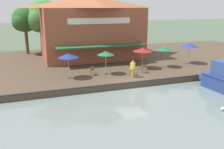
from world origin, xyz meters
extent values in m
plane|color=#4C5B47|center=(0.00, 0.00, 0.00)|extent=(220.00, 220.00, 0.00)
cube|color=#4C3D2D|center=(-11.00, 0.00, 0.30)|extent=(22.00, 56.00, 0.60)
cube|color=#2D2D33|center=(-0.10, 0.00, 0.65)|extent=(0.20, 50.40, 0.10)
cube|color=brown|center=(-13.52, -0.44, 3.94)|extent=(9.15, 12.85, 6.68)
pyramid|color=#9E5638|center=(-13.52, -0.44, 8.04)|extent=(9.61, 13.49, 1.52)
cube|color=#235633|center=(-8.05, -0.44, 2.90)|extent=(1.80, 10.92, 0.16)
cube|color=silver|center=(-8.91, -0.44, 5.78)|extent=(0.08, 7.71, 0.70)
cylinder|color=#B7B7B7|center=(-3.58, -5.26, 1.76)|extent=(0.06, 0.06, 2.32)
cylinder|color=#2D2D33|center=(-3.58, -5.26, 0.63)|extent=(0.36, 0.36, 0.06)
cone|color=navy|center=(-3.58, -5.26, 2.86)|extent=(1.98, 1.98, 0.40)
cone|color=yellow|center=(-3.58, -5.26, 2.88)|extent=(1.22, 1.22, 0.32)
sphere|color=yellow|center=(-3.58, -5.26, 3.06)|extent=(0.08, 0.08, 0.08)
cylinder|color=#B7B7B7|center=(-5.27, 9.86, 1.79)|extent=(0.06, 0.06, 2.37)
cylinder|color=#2D2D33|center=(-5.27, 9.86, 0.63)|extent=(0.36, 0.36, 0.06)
cone|color=navy|center=(-5.27, 9.86, 2.90)|extent=(2.24, 2.24, 0.47)
cone|color=white|center=(-5.27, 9.86, 2.92)|extent=(1.39, 1.39, 0.37)
sphere|color=white|center=(-5.27, 9.86, 3.14)|extent=(0.08, 0.08, 0.08)
cylinder|color=#B7B7B7|center=(-4.80, 3.29, 1.71)|extent=(0.06, 0.06, 2.21)
cylinder|color=#2D2D33|center=(-4.80, 3.29, 0.63)|extent=(0.36, 0.36, 0.06)
cone|color=maroon|center=(-4.80, 3.29, 2.75)|extent=(2.11, 2.11, 0.39)
cone|color=white|center=(-4.80, 3.29, 2.77)|extent=(1.31, 1.31, 0.31)
sphere|color=white|center=(-4.80, 3.29, 2.95)|extent=(0.08, 0.08, 0.08)
cylinder|color=#B7B7B7|center=(-4.53, 5.99, 1.73)|extent=(0.06, 0.06, 2.26)
cylinder|color=#2D2D33|center=(-4.53, 5.99, 0.63)|extent=(0.36, 0.36, 0.06)
cone|color=#19663D|center=(-4.53, 5.99, 2.79)|extent=(1.80, 1.80, 0.44)
cone|color=silver|center=(-4.53, 5.99, 2.81)|extent=(1.12, 1.12, 0.35)
sphere|color=silver|center=(-4.53, 5.99, 3.01)|extent=(0.08, 0.08, 0.08)
cylinder|color=#B7B7B7|center=(-3.82, -1.37, 1.74)|extent=(0.06, 0.06, 2.28)
cylinder|color=#2D2D33|center=(-3.82, -1.37, 0.63)|extent=(0.36, 0.36, 0.06)
cone|color=#19663D|center=(-3.82, -1.37, 2.82)|extent=(1.76, 1.76, 0.37)
cone|color=silver|center=(-3.82, -1.37, 2.84)|extent=(1.09, 1.09, 0.30)
sphere|color=silver|center=(-3.82, -1.37, 3.00)|extent=(0.08, 0.08, 0.08)
cube|color=brown|center=(-3.65, -2.51, 0.81)|extent=(0.05, 0.05, 0.42)
cube|color=brown|center=(-3.57, -2.90, 0.81)|extent=(0.05, 0.05, 0.42)
cube|color=brown|center=(-4.04, -2.59, 0.81)|extent=(0.05, 0.05, 0.42)
cube|color=brown|center=(-3.96, -2.98, 0.81)|extent=(0.05, 0.05, 0.42)
cube|color=brown|center=(-3.80, -2.74, 1.03)|extent=(0.52, 0.52, 0.05)
cube|color=brown|center=(-4.00, -2.79, 1.25)|extent=(0.13, 0.44, 0.40)
cube|color=brown|center=(-2.64, 2.82, 0.81)|extent=(0.05, 0.05, 0.42)
cube|color=brown|center=(-2.74, 2.43, 0.81)|extent=(0.05, 0.05, 0.42)
cube|color=brown|center=(-3.03, 2.91, 0.81)|extent=(0.05, 0.05, 0.42)
cube|color=brown|center=(-3.13, 2.52, 0.81)|extent=(0.05, 0.05, 0.42)
cube|color=brown|center=(-2.89, 2.67, 1.03)|extent=(0.53, 0.53, 0.05)
cube|color=brown|center=(-3.08, 2.72, 1.25)|extent=(0.14, 0.44, 0.40)
cube|color=brown|center=(-2.11, 1.36, 0.81)|extent=(0.04, 0.04, 0.42)
cube|color=brown|center=(-2.07, 0.96, 0.81)|extent=(0.04, 0.04, 0.42)
cube|color=brown|center=(-2.51, 1.31, 0.81)|extent=(0.04, 0.04, 0.42)
cube|color=brown|center=(-2.47, 0.91, 0.81)|extent=(0.04, 0.04, 0.42)
cube|color=brown|center=(-2.29, 1.14, 1.03)|extent=(0.49, 0.49, 0.05)
cube|color=brown|center=(-2.49, 1.11, 1.25)|extent=(0.09, 0.44, 0.40)
cylinder|color=gold|center=(-1.66, 0.68, 1.02)|extent=(0.13, 0.13, 0.83)
cylinder|color=gold|center=(-1.79, 0.79, 1.02)|extent=(0.13, 0.13, 0.83)
cylinder|color=gold|center=(-1.72, 0.74, 1.76)|extent=(0.48, 0.48, 0.66)
sphere|color=tan|center=(-1.72, 0.74, 2.20)|extent=(0.22, 0.22, 0.22)
ellipsoid|color=navy|center=(1.38, 8.12, 0.72)|extent=(2.89, 3.34, 1.28)
ellipsoid|color=white|center=(6.89, 4.17, 0.20)|extent=(0.44, 0.62, 0.24)
cylinder|color=brown|center=(-18.90, -8.80, 2.43)|extent=(0.47, 0.47, 3.67)
sphere|color=#285623|center=(-18.90, -8.80, 5.63)|extent=(3.62, 3.62, 3.62)
sphere|color=#285623|center=(-18.18, -9.35, 5.26)|extent=(2.53, 2.53, 2.53)
cylinder|color=brown|center=(-19.00, -6.18, 2.38)|extent=(0.41, 0.41, 3.56)
sphere|color=#427A38|center=(-19.00, -6.18, 6.02)|extent=(4.95, 4.95, 4.95)
sphere|color=#427A38|center=(-18.01, -6.92, 5.52)|extent=(3.46, 3.46, 3.46)
camera|label=1|loc=(20.17, -9.13, 7.41)|focal=40.00mm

